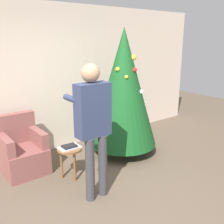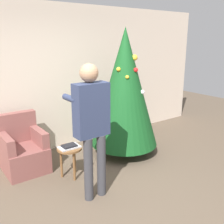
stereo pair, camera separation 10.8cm
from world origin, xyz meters
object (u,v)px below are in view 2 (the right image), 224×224
(armchair, at_px, (23,151))
(christmas_tree, at_px, (125,88))
(side_stool, at_px, (70,153))
(person_standing, at_px, (92,119))

(armchair, bearing_deg, christmas_tree, -14.68)
(side_stool, bearing_deg, person_standing, -87.46)
(christmas_tree, bearing_deg, side_stool, -169.94)
(christmas_tree, xyz_separation_m, person_standing, (-1.21, -0.84, -0.15))
(armchair, height_order, person_standing, person_standing)
(armchair, bearing_deg, person_standing, -67.96)
(christmas_tree, relative_size, armchair, 2.49)
(armchair, distance_m, person_standing, 1.59)
(side_stool, bearing_deg, armchair, 126.30)
(christmas_tree, bearing_deg, armchair, 165.32)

